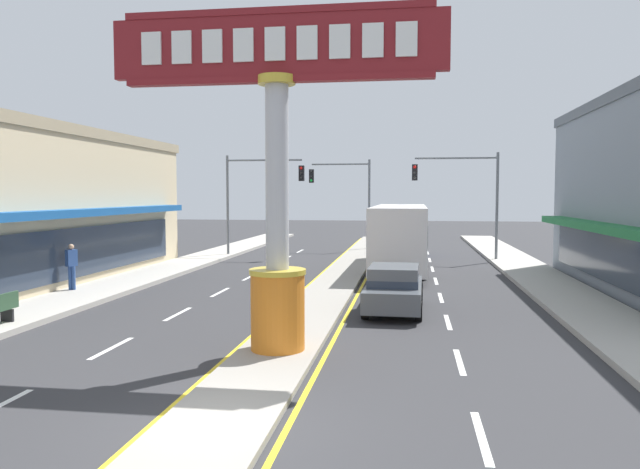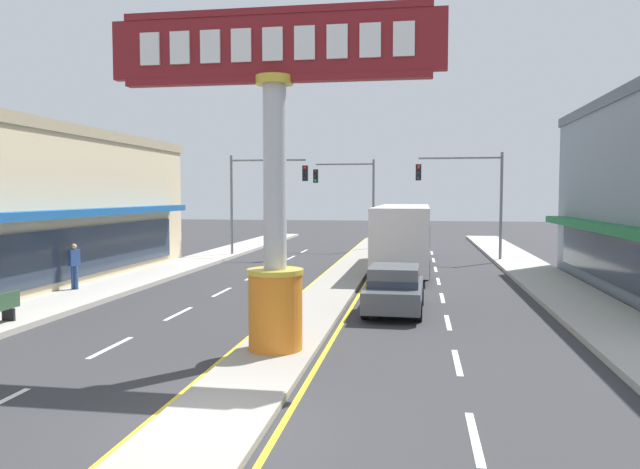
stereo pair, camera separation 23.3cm
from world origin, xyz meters
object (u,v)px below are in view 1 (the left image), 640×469
at_px(pedestrian_near_kerb, 72,264).
at_px(traffic_light_median_far, 347,189).
at_px(district_sign, 277,172).
at_px(sedan_near_left_lane, 394,288).
at_px(suv_far_right_lane, 402,240).
at_px(bus_near_right_lane, 400,234).
at_px(traffic_light_right_side, 465,187).
at_px(traffic_light_left_side, 255,188).

bearing_deg(pedestrian_near_kerb, traffic_light_median_far, 66.89).
bearing_deg(pedestrian_near_kerb, district_sign, -37.77).
bearing_deg(sedan_near_left_lane, suv_far_right_lane, 90.01).
height_order(bus_near_right_lane, pedestrian_near_kerb, bus_near_right_lane).
xyz_separation_m(traffic_light_median_far, bus_near_right_lane, (3.78, -10.95, -2.33)).
xyz_separation_m(suv_far_right_lane, pedestrian_near_kerb, (-12.33, -16.62, 0.20)).
distance_m(traffic_light_right_side, suv_far_right_lane, 5.53).
xyz_separation_m(traffic_light_left_side, sedan_near_left_lane, (8.79, -16.22, -3.46)).
distance_m(traffic_light_right_side, bus_near_right_lane, 6.49).
bearing_deg(district_sign, traffic_light_left_side, 105.72).
distance_m(traffic_light_median_far, bus_near_right_lane, 11.81).
height_order(traffic_light_left_side, pedestrian_near_kerb, traffic_light_left_side).
distance_m(district_sign, traffic_light_median_far, 27.61).
xyz_separation_m(traffic_light_left_side, traffic_light_median_far, (5.01, 5.59, -0.05)).
xyz_separation_m(traffic_light_right_side, suv_far_right_lane, (-3.59, 2.66, -3.26)).
height_order(district_sign, traffic_light_right_side, district_sign).
distance_m(traffic_light_left_side, traffic_light_right_side, 12.39).
height_order(traffic_light_left_side, sedan_near_left_lane, traffic_light_left_side).
bearing_deg(traffic_light_right_side, traffic_light_median_far, 140.46).
bearing_deg(traffic_light_left_side, district_sign, -74.28).
bearing_deg(traffic_light_right_side, pedestrian_near_kerb, -138.74).
height_order(traffic_light_left_side, bus_near_right_lane, traffic_light_left_side).
distance_m(suv_far_right_lane, sedan_near_left_lane, 18.39).
bearing_deg(bus_near_right_lane, district_sign, -98.90).
relative_size(traffic_light_median_far, sedan_near_left_lane, 1.43).
bearing_deg(suv_far_right_lane, traffic_light_right_side, -36.50).
relative_size(traffic_light_left_side, pedestrian_near_kerb, 3.51).
distance_m(traffic_light_right_side, pedestrian_near_kerb, 21.40).
xyz_separation_m(traffic_light_left_side, traffic_light_right_side, (12.38, -0.49, 0.00)).
relative_size(traffic_light_right_side, bus_near_right_lane, 0.55).
xyz_separation_m(traffic_light_right_side, sedan_near_left_lane, (-3.59, -15.74, -3.46)).
bearing_deg(suv_far_right_lane, traffic_light_left_side, -166.14).
relative_size(traffic_light_left_side, bus_near_right_lane, 0.55).
bearing_deg(bus_near_right_lane, pedestrian_near_kerb, -143.58).
bearing_deg(sedan_near_left_lane, traffic_light_left_side, 118.45).
bearing_deg(pedestrian_near_kerb, suv_far_right_lane, 53.43).
height_order(traffic_light_left_side, traffic_light_right_side, same).
relative_size(traffic_light_left_side, suv_far_right_lane, 1.32).
bearing_deg(bus_near_right_lane, traffic_light_right_side, 53.61).
bearing_deg(pedestrian_near_kerb, bus_near_right_lane, 36.42).
bearing_deg(district_sign, bus_near_right_lane, 81.10).
distance_m(traffic_light_median_far, suv_far_right_lane, 6.02).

